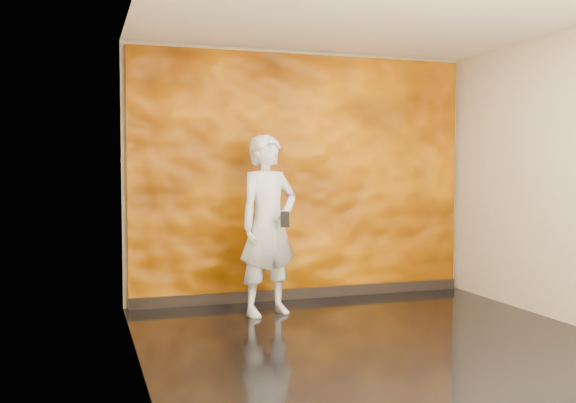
{
  "coord_description": "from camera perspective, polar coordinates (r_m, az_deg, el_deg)",
  "views": [
    {
      "loc": [
        -2.41,
        -4.9,
        1.48
      ],
      "look_at": [
        -0.57,
        0.77,
        1.17
      ],
      "focal_mm": 40.0,
      "sensor_mm": 36.0,
      "label": 1
    }
  ],
  "objects": [
    {
      "name": "room",
      "position": [
        5.46,
        8.22,
        2.08
      ],
      "size": [
        4.02,
        4.02,
        2.81
      ],
      "color": "black",
      "rests_on": "ground"
    },
    {
      "name": "feature_wall",
      "position": [
        7.27,
        1.38,
        2.18
      ],
      "size": [
        3.9,
        0.06,
        2.75
      ],
      "primitive_type": "cube",
      "color": "orange",
      "rests_on": "ground"
    },
    {
      "name": "baseboard",
      "position": [
        7.37,
        1.47,
        -8.14
      ],
      "size": [
        3.9,
        0.04,
        0.12
      ],
      "primitive_type": "cube",
      "color": "black",
      "rests_on": "ground"
    },
    {
      "name": "man",
      "position": [
        6.46,
        -1.77,
        -2.11
      ],
      "size": [
        0.76,
        0.62,
        1.82
      ],
      "primitive_type": "imported",
      "rotation": [
        0.0,
        0.0,
        0.31
      ],
      "color": "#A8AFB8",
      "rests_on": "ground"
    },
    {
      "name": "phone",
      "position": [
        6.26,
        -0.28,
        -1.6
      ],
      "size": [
        0.09,
        0.03,
        0.16
      ],
      "primitive_type": "cube",
      "rotation": [
        0.0,
        0.0,
        -0.15
      ],
      "color": "black",
      "rests_on": "man"
    }
  ]
}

